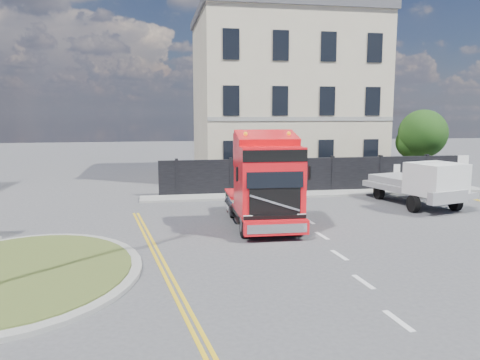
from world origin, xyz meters
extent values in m
plane|color=#424244|center=(0.00, 0.00, 0.00)|extent=(120.00, 120.00, 0.00)
cylinder|color=gray|center=(-7.00, -3.00, 0.06)|extent=(6.80, 6.80, 0.12)
cylinder|color=#435120|center=(-7.00, -3.00, 0.14)|extent=(6.20, 6.20, 0.05)
cube|color=black|center=(6.00, 9.00, 1.00)|extent=(18.00, 0.25, 2.00)
cube|color=silver|center=(14.50, 9.00, 1.00)|extent=(2.60, 0.12, 2.00)
cube|color=beige|center=(6.00, 16.50, 5.50)|extent=(12.00, 10.00, 11.00)
cube|color=#4B4B50|center=(6.00, 16.50, 11.25)|extent=(12.30, 10.30, 0.50)
cube|color=beige|center=(3.00, 16.50, 12.00)|extent=(0.80, 0.80, 1.60)
cube|color=beige|center=(9.00, 16.50, 12.00)|extent=(0.80, 0.80, 1.60)
cylinder|color=#382619|center=(14.50, 12.00, 1.20)|extent=(0.24, 0.24, 2.40)
sphere|color=black|center=(14.50, 12.00, 3.20)|extent=(3.20, 3.20, 3.20)
sphere|color=black|center=(14.00, 12.40, 2.60)|extent=(2.20, 2.20, 2.20)
cube|color=gray|center=(6.00, 8.10, 0.06)|extent=(20.00, 1.60, 0.12)
cube|color=black|center=(1.18, 2.28, 0.71)|extent=(2.53, 6.01, 0.42)
cube|color=red|center=(1.11, 0.63, 2.02)|extent=(2.45, 2.54, 2.64)
cube|color=red|center=(1.15, 1.62, 3.11)|extent=(2.38, 0.94, 1.32)
cube|color=black|center=(1.07, -0.57, 2.40)|extent=(2.07, 0.14, 0.99)
cube|color=red|center=(1.05, -0.87, 0.52)|extent=(2.36, 0.42, 0.52)
cylinder|color=black|center=(0.07, -0.08, 0.49)|extent=(0.34, 0.99, 0.98)
cylinder|color=gray|center=(0.07, -0.08, 0.49)|extent=(0.36, 0.55, 0.54)
cylinder|color=black|center=(2.10, -0.16, 0.49)|extent=(0.34, 0.99, 0.98)
cylinder|color=gray|center=(2.10, -0.16, 0.49)|extent=(0.36, 0.55, 0.54)
cylinder|color=black|center=(0.20, 3.26, 0.49)|extent=(0.34, 0.99, 0.98)
cylinder|color=gray|center=(0.20, 3.26, 0.49)|extent=(0.36, 0.55, 0.54)
cylinder|color=black|center=(2.23, 3.18, 0.49)|extent=(0.34, 0.99, 0.98)
cylinder|color=gray|center=(2.23, 3.18, 0.49)|extent=(0.36, 0.55, 0.54)
cylinder|color=black|center=(0.24, 4.39, 0.49)|extent=(0.34, 0.99, 0.98)
cylinder|color=gray|center=(0.24, 4.39, 0.49)|extent=(0.36, 0.55, 0.54)
cylinder|color=black|center=(2.27, 4.31, 0.49)|extent=(0.34, 0.99, 0.98)
cylinder|color=gray|center=(2.27, 4.31, 0.49)|extent=(0.36, 0.55, 0.54)
cube|color=gray|center=(9.66, 4.55, 0.80)|extent=(3.46, 5.82, 0.28)
cube|color=silver|center=(9.66, 2.85, 1.53)|extent=(2.60, 2.52, 1.48)
cylinder|color=black|center=(8.58, 2.85, 0.40)|extent=(0.28, 0.80, 0.80)
cylinder|color=black|center=(10.74, 2.85, 0.40)|extent=(0.28, 0.80, 0.80)
cylinder|color=black|center=(8.58, 6.26, 0.40)|extent=(0.28, 0.80, 0.80)
cylinder|color=black|center=(10.74, 6.26, 0.40)|extent=(0.28, 0.80, 0.80)
camera|label=1|loc=(-3.12, -16.63, 4.57)|focal=35.00mm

